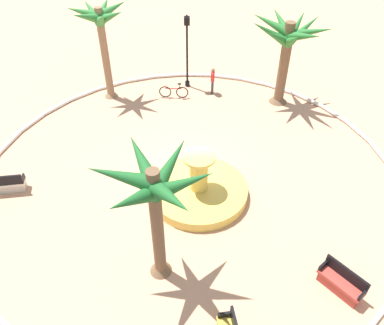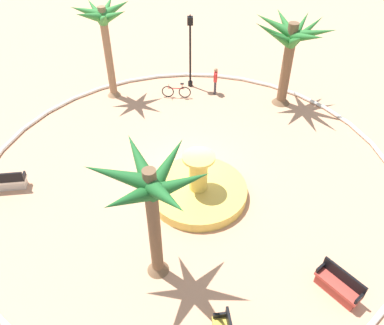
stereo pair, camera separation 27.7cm
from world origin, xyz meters
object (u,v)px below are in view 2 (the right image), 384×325
Objects in this scene: palm_tree_near_fountain at (104,27)px; palm_tree_by_curb at (151,195)px; lamppost at (190,46)px; person_cyclist_helmet at (215,80)px; bicycle_red_frame at (176,92)px; bench_west at (8,182)px; fountain at (198,190)px; palm_tree_mid_plaza at (291,43)px; bench_north at (338,286)px.

palm_tree_near_fountain is 12.64m from palm_tree_by_curb.
person_cyclist_helmet is at bearing 147.00° from lamppost.
person_cyclist_helmet is (-2.31, -0.40, 0.53)m from bicycle_red_frame.
bench_west is 10.51m from bicycle_red_frame.
palm_tree_mid_plaza reaches higher than fountain.
bench_north is at bearing 103.22° from person_cyclist_helmet.
bicycle_red_frame is at bearing 9.81° from person_cyclist_helmet.
lamppost is (-8.22, -8.83, 2.23)m from bench_west.
fountain is at bearing -113.13° from palm_tree_by_curb.
bicycle_red_frame is (-3.73, 0.36, -3.76)m from palm_tree_near_fountain.
person_cyclist_helmet is (-6.03, -0.04, -3.23)m from palm_tree_near_fountain.
lamppost is at bearing -122.42° from bicycle_red_frame.
bicycle_red_frame is at bearing 174.51° from palm_tree_near_fountain.
palm_tree_by_curb is 3.21× the size of bench_north.
bench_west is at bearing 45.48° from bicycle_red_frame.
person_cyclist_helmet is at bearing -179.62° from palm_tree_near_fountain.
person_cyclist_helmet is at bearing -99.06° from fountain.
person_cyclist_helmet is (-9.67, -7.89, 0.57)m from bench_west.
palm_tree_near_fountain is 1.08× the size of palm_tree_by_curb.
fountain is 8.70m from person_cyclist_helmet.
lamppost is (-4.58, -0.98, -1.56)m from palm_tree_near_fountain.
palm_tree_mid_plaza is 12.65m from bench_north.
palm_tree_mid_plaza is 1.12× the size of lamppost.
palm_tree_mid_plaza is at bearing -153.44° from bench_west.
bench_north is (-6.11, 1.09, -3.46)m from palm_tree_by_curb.
bench_west is (3.64, 7.85, -3.80)m from palm_tree_near_fountain.
bench_north is 0.97× the size of person_cyclist_helmet.
lamppost reaches higher than fountain.
fountain is at bearing 55.36° from palm_tree_mid_plaza.
person_cyclist_helmet reaches higher than bench_north.
palm_tree_by_curb is 12.98m from person_cyclist_helmet.
fountain is at bearing 175.29° from bench_west.
bench_north reaches higher than bicycle_red_frame.
palm_tree_by_curb is at bearing 83.51° from lamppost.
person_cyclist_helmet is (-1.45, 0.94, -1.67)m from lamppost.
lamppost is at bearing -33.00° from person_cyclist_helmet.
palm_tree_mid_plaza is (-9.77, 1.14, -0.51)m from palm_tree_near_fountain.
person_cyclist_helmet is at bearing -76.78° from bench_north.
lamppost is (0.09, -9.52, 2.27)m from fountain.
palm_tree_by_curb is 7.10m from bench_north.
bench_west is 0.95× the size of bicycle_red_frame.
fountain reaches higher than person_cyclist_helmet.
palm_tree_near_fountain is at bearing 0.38° from person_cyclist_helmet.
palm_tree_by_curb reaches higher than palm_tree_mid_plaza.
palm_tree_near_fountain reaches higher than lamppost.
lamppost reaches higher than bench_west.
fountain reaches higher than bicycle_red_frame.
palm_tree_by_curb is at bearing 86.86° from bicycle_red_frame.
palm_tree_by_curb is 3.10× the size of person_cyclist_helmet.
bicycle_red_frame is (6.04, -0.79, -3.25)m from palm_tree_mid_plaza.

